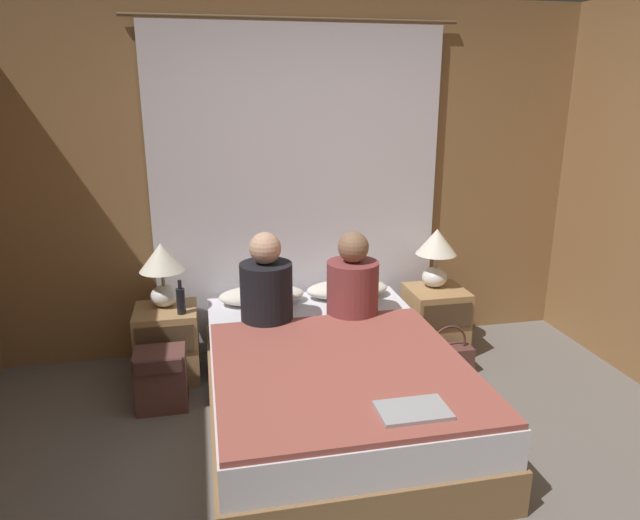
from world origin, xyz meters
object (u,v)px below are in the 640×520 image
at_px(person_left_in_bed, 266,286).
at_px(lamp_left, 162,266).
at_px(person_right_in_bed, 353,282).
at_px(beer_bottle_on_left_stand, 181,300).
at_px(laptop_on_bed, 413,410).
at_px(lamp_right, 436,250).
at_px(bed, 330,384).
at_px(nightstand_left, 168,343).
at_px(backpack_on_floor, 161,376).
at_px(nightstand_right, 435,320).
at_px(pillow_right, 347,289).
at_px(pillow_left, 262,295).
at_px(handbag_on_floor, 448,358).

bearing_deg(person_left_in_bed, lamp_left, 154.29).
distance_m(person_right_in_bed, beer_bottle_on_left_stand, 1.12).
bearing_deg(person_left_in_bed, laptop_on_bed, -67.52).
bearing_deg(lamp_right, bed, -140.78).
distance_m(nightstand_left, laptop_on_bed, 1.92).
relative_size(lamp_right, beer_bottle_on_left_stand, 1.90).
bearing_deg(bed, backpack_on_floor, 161.77).
xyz_separation_m(bed, person_left_in_bed, (-0.31, 0.47, 0.47)).
relative_size(nightstand_right, beer_bottle_on_left_stand, 2.14).
height_order(nightstand_right, beer_bottle_on_left_stand, beer_bottle_on_left_stand).
xyz_separation_m(pillow_right, laptop_on_bed, (-0.10, -1.60, -0.02)).
relative_size(lamp_left, laptop_on_bed, 1.34).
bearing_deg(laptop_on_bed, person_left_in_bed, 112.48).
bearing_deg(nightstand_left, bed, -37.01).
bearing_deg(person_right_in_bed, pillow_left, 148.55).
bearing_deg(person_right_in_bed, nightstand_right, 19.64).
bearing_deg(nightstand_left, pillow_left, 8.02).
xyz_separation_m(pillow_right, person_left_in_bed, (-0.62, -0.34, 0.18)).
bearing_deg(bed, handbag_on_floor, 22.75).
bearing_deg(handbag_on_floor, laptop_on_bed, -121.58).
relative_size(bed, lamp_right, 4.61).
distance_m(nightstand_right, handbag_on_floor, 0.37).
distance_m(lamp_right, handbag_on_floor, 0.78).
bearing_deg(lamp_left, lamp_right, 0.00).
bearing_deg(nightstand_left, pillow_right, 4.14).
height_order(pillow_left, backpack_on_floor, pillow_left).
height_order(nightstand_right, laptop_on_bed, laptop_on_bed).
xyz_separation_m(lamp_left, backpack_on_floor, (-0.02, -0.46, -0.56)).
distance_m(pillow_left, beer_bottle_on_left_stand, 0.58).
distance_m(person_right_in_bed, backpack_on_floor, 1.33).
relative_size(lamp_right, backpack_on_floor, 1.16).
distance_m(laptop_on_bed, backpack_on_floor, 1.65).
bearing_deg(nightstand_right, laptop_on_bed, -116.66).
height_order(person_left_in_bed, backpack_on_floor, person_left_in_bed).
xyz_separation_m(bed, person_right_in_bed, (0.25, 0.47, 0.46)).
xyz_separation_m(bed, beer_bottle_on_left_stand, (-0.85, 0.62, 0.36)).
relative_size(bed, backpack_on_floor, 5.33).
height_order(bed, laptop_on_bed, laptop_on_bed).
bearing_deg(nightstand_left, laptop_on_bed, -52.18).
height_order(nightstand_right, handbag_on_floor, nightstand_right).
relative_size(bed, handbag_on_floor, 5.73).
bearing_deg(pillow_right, backpack_on_floor, -159.19).
bearing_deg(nightstand_right, lamp_right, 90.00).
relative_size(nightstand_right, lamp_left, 1.13).
relative_size(bed, pillow_right, 3.38).
relative_size(bed, nightstand_right, 4.08).
distance_m(nightstand_right, pillow_right, 0.71).
relative_size(nightstand_left, lamp_right, 1.13).
relative_size(lamp_right, handbag_on_floor, 1.24).
relative_size(bed, laptop_on_bed, 6.19).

